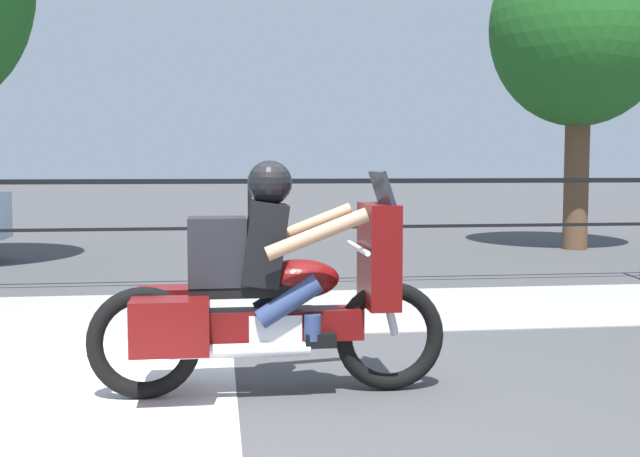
{
  "coord_description": "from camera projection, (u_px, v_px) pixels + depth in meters",
  "views": [
    {
      "loc": [
        -0.4,
        -4.72,
        1.52
      ],
      "look_at": [
        0.35,
        1.08,
        1.04
      ],
      "focal_mm": 45.0,
      "sensor_mm": 36.0,
      "label": 1
    }
  ],
  "objects": [
    {
      "name": "tree_behind_sign",
      "position": [
        580.0,
        29.0,
        13.87
      ],
      "size": [
        3.11,
        3.11,
        5.58
      ],
      "color": "brown",
      "rests_on": "ground"
    },
    {
      "name": "ground_plane",
      "position": [
        285.0,
        415.0,
        4.84
      ],
      "size": [
        120.0,
        120.0,
        0.0
      ],
      "primitive_type": "plane",
      "color": "#424244"
    },
    {
      "name": "sidewalk_band",
      "position": [
        257.0,
        311.0,
        8.2
      ],
      "size": [
        44.0,
        2.4,
        0.01
      ],
      "primitive_type": "cube",
      "color": "#99968E",
      "rests_on": "ground"
    },
    {
      "name": "motorcycle",
      "position": [
        268.0,
        290.0,
        5.22
      ],
      "size": [
        2.34,
        0.76,
        1.54
      ],
      "rotation": [
        0.0,
        0.0,
        -0.02
      ],
      "color": "black",
      "rests_on": "ground"
    },
    {
      "name": "fence_railing",
      "position": [
        250.0,
        202.0,
        9.72
      ],
      "size": [
        36.0,
        0.05,
        1.33
      ],
      "color": "black",
      "rests_on": "ground"
    }
  ]
}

